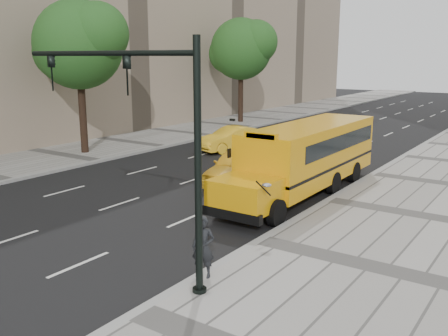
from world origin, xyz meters
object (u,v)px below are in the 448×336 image
Objects in this scene: school_bus at (308,153)px; traffic_signal at (153,131)px; taxi_near at (238,166)px; taxi_far at (232,139)px; tree_b at (79,44)px; tree_c at (242,48)px; pedestrian at (203,247)px.

school_bus is 10.95m from traffic_signal.
taxi_far is at bearing 114.88° from taxi_near.
tree_b is at bearing -117.05° from taxi_far.
taxi_far is at bearing -60.00° from tree_c.
taxi_near is 8.36m from taxi_far.
tree_c is 32.87m from pedestrian.
pedestrian is (16.55, -27.84, -5.58)m from tree_c.
traffic_signal reaches higher than pedestrian.
taxi_near is at bearing -2.94° from tree_b.
pedestrian is at bearing -80.55° from school_bus.
school_bus is 2.48× the size of taxi_far.
tree_c is 5.49× the size of pedestrian.
school_bus is 2.37× the size of taxi_near.
tree_b is at bearing 145.16° from traffic_signal.
traffic_signal is (0.69, -10.68, 2.33)m from school_bus.
pedestrian is at bearing 38.71° from traffic_signal.
tree_c is 23.80m from school_bus.
taxi_far is (6.65, -11.52, -5.80)m from tree_c.
tree_c reaches higher than taxi_far.
school_bus is 3.56m from taxi_near.
taxi_near is 1.05× the size of taxi_far.
school_bus is at bearing -0.67° from tree_b.
pedestrian is 0.26× the size of traffic_signal.
pedestrian is (1.65, -9.91, -0.78)m from school_bus.
traffic_signal is (-0.96, -0.77, 3.10)m from pedestrian.
tree_c is 0.80× the size of school_bus.
school_bus is at bearing -3.47° from taxi_near.
tree_b is 1.98× the size of taxi_far.
tree_c reaches higher than school_bus.
tree_b is 5.49× the size of pedestrian.
school_bus reaches higher than taxi_near.
taxi_far is (-8.25, 6.41, -1.00)m from school_bus.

